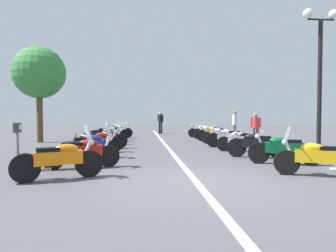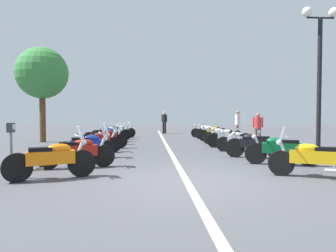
{
  "view_description": "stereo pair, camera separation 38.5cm",
  "coord_description": "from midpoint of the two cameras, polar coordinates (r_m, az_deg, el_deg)",
  "views": [
    {
      "loc": [
        -6.47,
        1.2,
        1.46
      ],
      "look_at": [
        6.88,
        0.0,
        0.99
      ],
      "focal_mm": 31.91,
      "sensor_mm": 36.0,
      "label": 1
    },
    {
      "loc": [
        -6.47,
        0.81,
        1.46
      ],
      "look_at": [
        6.88,
        0.0,
        0.99
      ],
      "focal_mm": 31.91,
      "sensor_mm": 36.0,
      "label": 2
    }
  ],
  "objects": [
    {
      "name": "ground_plane",
      "position": [
        6.7,
        5.31,
        -10.56
      ],
      "size": [
        80.0,
        80.0,
        0.0
      ],
      "primitive_type": "plane",
      "color": "#4C4C51"
    },
    {
      "name": "lane_centre_stripe",
      "position": [
        14.18,
        0.6,
        -3.88
      ],
      "size": [
        28.99,
        0.16,
        0.01
      ],
      "primitive_type": "cube",
      "color": "beige",
      "rests_on": "ground_plane"
    },
    {
      "name": "motorcycle_left_row_0",
      "position": [
        7.29,
        -19.8,
        -5.92
      ],
      "size": [
        0.98,
        1.91,
        1.21
      ],
      "rotation": [
        0.0,
        0.0,
        -1.17
      ],
      "color": "black",
      "rests_on": "ground_plane"
    },
    {
      "name": "motorcycle_left_row_1",
      "position": [
        8.63,
        -15.59,
        -4.69
      ],
      "size": [
        0.78,
        2.06,
        1.2
      ],
      "rotation": [
        0.0,
        0.0,
        -1.33
      ],
      "color": "black",
      "rests_on": "ground_plane"
    },
    {
      "name": "motorcycle_left_row_2",
      "position": [
        10.37,
        -14.15,
        -3.58
      ],
      "size": [
        0.91,
        1.9,
        1.2
      ],
      "rotation": [
        0.0,
        0.0,
        -1.22
      ],
      "color": "black",
      "rests_on": "ground_plane"
    },
    {
      "name": "motorcycle_left_row_3",
      "position": [
        11.94,
        -12.6,
        -2.9
      ],
      "size": [
        0.96,
        1.94,
        0.99
      ],
      "rotation": [
        0.0,
        0.0,
        -1.19
      ],
      "color": "black",
      "rests_on": "ground_plane"
    },
    {
      "name": "motorcycle_left_row_4",
      "position": [
        13.35,
        -11.4,
        -2.32
      ],
      "size": [
        0.86,
        2.1,
        1.0
      ],
      "rotation": [
        0.0,
        0.0,
        -1.29
      ],
      "color": "black",
      "rests_on": "ground_plane"
    },
    {
      "name": "motorcycle_left_row_5",
      "position": [
        15.01,
        -11.24,
        -1.83
      ],
      "size": [
        0.92,
        2.07,
        1.01
      ],
      "rotation": [
        0.0,
        0.0,
        -1.24
      ],
      "color": "black",
      "rests_on": "ground_plane"
    },
    {
      "name": "motorcycle_left_row_6",
      "position": [
        16.68,
        -10.44,
        -1.44
      ],
      "size": [
        0.91,
        2.04,
        1.02
      ],
      "rotation": [
        0.0,
        0.0,
        -1.24
      ],
      "color": "black",
      "rests_on": "ground_plane"
    },
    {
      "name": "motorcycle_left_row_7",
      "position": [
        18.22,
        -9.34,
        -1.19
      ],
      "size": [
        0.9,
        1.94,
        0.99
      ],
      "rotation": [
        0.0,
        0.0,
        -1.23
      ],
      "color": "black",
      "rests_on": "ground_plane"
    },
    {
      "name": "motorcycle_left_row_8",
      "position": [
        19.83,
        -8.62,
        -0.91
      ],
      "size": [
        0.99,
        2.05,
        1.0
      ],
      "rotation": [
        0.0,
        0.0,
        -1.2
      ],
      "color": "black",
      "rests_on": "ground_plane"
    },
    {
      "name": "motorcycle_right_row_0",
      "position": [
        7.92,
        27.29,
        -5.46
      ],
      "size": [
        1.01,
        2.01,
        1.2
      ],
      "rotation": [
        0.0,
        0.0,
        1.19
      ],
      "color": "black",
      "rests_on": "ground_plane"
    },
    {
      "name": "motorcycle_right_row_1",
      "position": [
        9.48,
        21.82,
        -4.19
      ],
      "size": [
        0.95,
        2.03,
        1.0
      ],
      "rotation": [
        0.0,
        0.0,
        1.23
      ],
      "color": "black",
      "rests_on": "ground_plane"
    },
    {
      "name": "motorcycle_right_row_2",
      "position": [
        10.72,
        17.22,
        -3.4
      ],
      "size": [
        0.96,
        1.94,
        1.01
      ],
      "rotation": [
        0.0,
        0.0,
        1.2
      ],
      "color": "black",
      "rests_on": "ground_plane"
    },
    {
      "name": "motorcycle_right_row_3",
      "position": [
        12.33,
        14.51,
        -2.77
      ],
      "size": [
        0.96,
        1.89,
        0.98
      ],
      "rotation": [
        0.0,
        0.0,
        1.2
      ],
      "color": "black",
      "rests_on": "ground_plane"
    },
    {
      "name": "motorcycle_right_row_4",
      "position": [
        13.85,
        12.36,
        -2.11
      ],
      "size": [
        0.78,
        2.06,
        1.22
      ],
      "rotation": [
        0.0,
        0.0,
        1.37
      ],
      "color": "black",
      "rests_on": "ground_plane"
    },
    {
      "name": "motorcycle_right_row_5",
      "position": [
        15.41,
        10.91,
        -1.77
      ],
      "size": [
        1.01,
        1.91,
        0.99
      ],
      "rotation": [
        0.0,
        0.0,
        1.15
      ],
      "color": "black",
      "rests_on": "ground_plane"
    },
    {
      "name": "motorcycle_right_row_6",
      "position": [
        17.09,
        9.83,
        -1.34
      ],
      "size": [
        0.89,
        2.05,
        1.22
      ],
      "rotation": [
        0.0,
        0.0,
        1.28
      ],
      "color": "black",
      "rests_on": "ground_plane"
    },
    {
      "name": "motorcycle_right_row_7",
      "position": [
        18.56,
        8.87,
        -1.1
      ],
      "size": [
        1.02,
        2.0,
        1.01
      ],
      "rotation": [
        0.0,
        0.0,
        1.17
      ],
      "color": "black",
      "rests_on": "ground_plane"
    },
    {
      "name": "motorcycle_right_row_8",
      "position": [
        20.03,
        7.93,
        -0.91
      ],
      "size": [
        0.89,
        2.09,
        0.98
      ],
      "rotation": [
        0.0,
        0.0,
        1.3
      ],
      "color": "black",
      "rests_on": "ground_plane"
    },
    {
      "name": "street_lamp_twin_globe",
      "position": [
        11.24,
        27.86,
        11.67
      ],
      "size": [
        0.32,
        1.22,
        4.97
      ],
      "color": "black",
      "rests_on": "ground_plane"
    },
    {
      "name": "parking_meter",
      "position": [
        7.71,
        -26.48,
        -2.37
      ],
      "size": [
        0.18,
        0.13,
        1.29
      ],
      "rotation": [
        0.0,
        0.0,
        -1.6
      ],
      "color": "slate",
      "rests_on": "ground_plane"
    },
    {
      "name": "traffic_cone_0",
      "position": [
        11.57,
        23.5,
        -3.94
      ],
      "size": [
        0.36,
        0.36,
        0.61
      ],
      "color": "orange",
      "rests_on": "ground_plane"
    },
    {
      "name": "traffic_cone_1",
      "position": [
        15.95,
        -16.21,
        -2.27
      ],
      "size": [
        0.36,
        0.36,
        0.61
      ],
      "color": "orange",
      "rests_on": "ground_plane"
    },
    {
      "name": "traffic_cone_2",
      "position": [
        13.78,
        19.3,
        -2.96
      ],
      "size": [
        0.36,
        0.36,
        0.61
      ],
      "color": "orange",
      "rests_on": "ground_plane"
    },
    {
      "name": "bystander_0",
      "position": [
        16.27,
        17.42,
        0.03
      ],
      "size": [
        0.32,
        0.48,
        1.59
      ],
      "rotation": [
        0.0,
        0.0,
        5.79
      ],
      "color": "brown",
      "rests_on": "ground_plane"
    },
    {
      "name": "bystander_1",
      "position": [
        18.98,
        13.71,
        0.69
      ],
      "size": [
        0.5,
        0.32,
        1.77
      ],
      "rotation": [
        0.0,
        0.0,
        1.22
      ],
      "color": "brown",
      "rests_on": "ground_plane"
    },
    {
      "name": "bystander_2",
      "position": [
        24.23,
        -0.26,
        1.04
      ],
      "size": [
        0.34,
        0.45,
        1.78
      ],
      "rotation": [
        0.0,
        0.0,
        2.54
      ],
      "color": "black",
      "rests_on": "ground_plane"
    },
    {
      "name": "roadside_tree_0",
      "position": [
        17.84,
        -22.34,
        9.25
      ],
      "size": [
        2.79,
        2.79,
        5.18
      ],
      "color": "brown",
      "rests_on": "ground_plane"
    }
  ]
}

